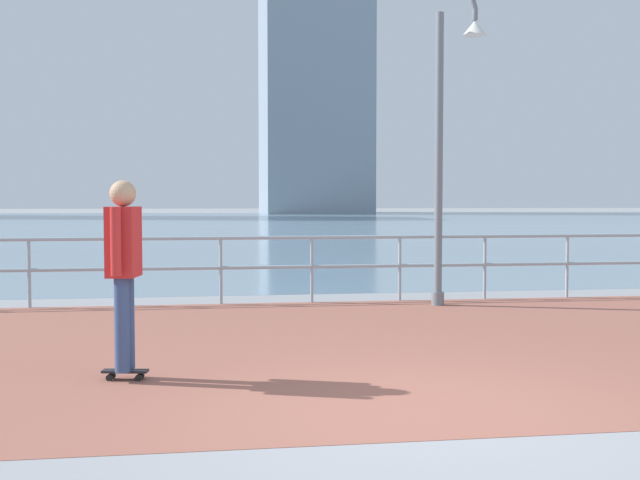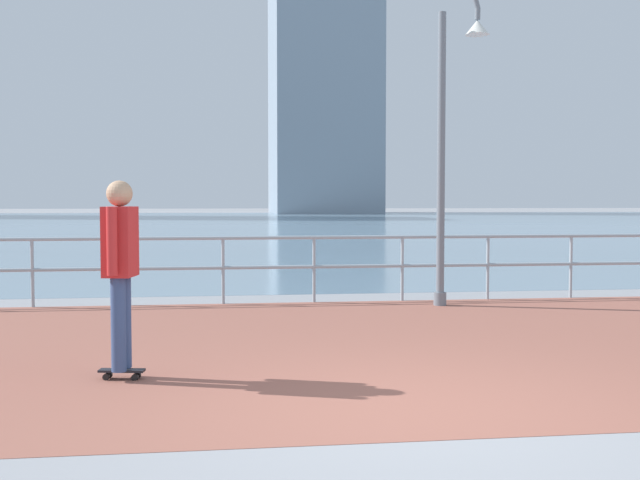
{
  "view_description": "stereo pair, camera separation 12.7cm",
  "coord_description": "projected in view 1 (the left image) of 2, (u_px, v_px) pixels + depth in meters",
  "views": [
    {
      "loc": [
        -1.57,
        -5.41,
        1.58
      ],
      "look_at": [
        -0.24,
        3.77,
        1.1
      ],
      "focal_mm": 42.9,
      "sensor_mm": 36.0,
      "label": 1
    },
    {
      "loc": [
        -1.44,
        -5.43,
        1.58
      ],
      "look_at": [
        -0.24,
        3.77,
        1.1
      ],
      "focal_mm": 42.9,
      "sensor_mm": 36.0,
      "label": 2
    }
  ],
  "objects": [
    {
      "name": "ground",
      "position": [
        236.0,
        227.0,
        45.19
      ],
      "size": [
        220.0,
        220.0,
        0.0
      ],
      "primitive_type": "plane",
      "color": "gray"
    },
    {
      "name": "skateboarder",
      "position": [
        124.0,
        260.0,
        6.66
      ],
      "size": [
        0.41,
        0.56,
        1.75
      ],
      "color": "black",
      "rests_on": "ground"
    },
    {
      "name": "harbor_water",
      "position": [
        231.0,
        222.0,
        56.34
      ],
      "size": [
        180.0,
        88.0,
        0.0
      ],
      "primitive_type": "cube",
      "color": "#6B899E",
      "rests_on": "ground"
    },
    {
      "name": "tower_steel",
      "position": [
        313.0,
        37.0,
        96.48
      ],
      "size": [
        12.81,
        16.5,
        46.07
      ],
      "color": "#8493A3",
      "rests_on": "ground"
    },
    {
      "name": "lamppost",
      "position": [
        450.0,
        123.0,
        11.42
      ],
      "size": [
        0.82,
        0.36,
        4.96
      ],
      "color": "slate",
      "rests_on": "ground"
    },
    {
      "name": "brick_paving",
      "position": [
        353.0,
        343.0,
        8.45
      ],
      "size": [
        28.0,
        6.91,
        0.01
      ],
      "primitive_type": "cube",
      "color": "#935647",
      "rests_on": "ground"
    },
    {
      "name": "waterfront_railing",
      "position": [
        312.0,
        256.0,
        11.82
      ],
      "size": [
        25.25,
        0.06,
        1.04
      ],
      "color": "#9EADB7",
      "rests_on": "ground"
    }
  ]
}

